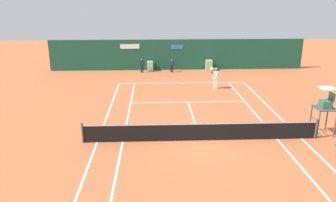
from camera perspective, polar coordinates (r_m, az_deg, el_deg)
ground_plane at (r=17.86m, az=5.36°, el=-5.96°), size 80.00×80.00×0.01m
tennis_net at (r=17.14m, az=5.66°, el=-5.18°), size 12.10×0.10×1.07m
sponsor_back_wall at (r=33.17m, az=1.65°, el=7.87°), size 25.00×1.02×2.99m
umpire_chair at (r=19.28m, az=25.37°, el=-0.66°), size 1.00×1.00×2.58m
player_on_baseline at (r=26.58m, az=8.15°, el=4.20°), size 0.83×0.67×1.88m
ball_kid_left_post at (r=32.06m, az=-4.49°, el=6.24°), size 0.44×0.23×1.34m
ball_kid_right_post at (r=32.10m, az=0.66°, el=6.22°), size 0.42×0.18×1.26m
tennis_ball_near_service_line at (r=25.99m, az=3.83°, el=1.82°), size 0.07×0.07×0.07m
tennis_ball_by_sideline at (r=19.83m, az=17.18°, el=-4.15°), size 0.07×0.07×0.07m
tennis_ball_mid_court at (r=23.93m, az=-6.20°, el=0.34°), size 0.07×0.07×0.07m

